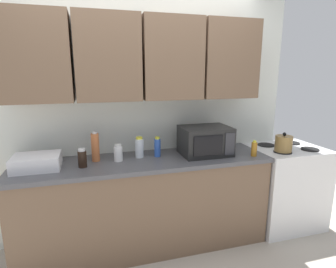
{
  "coord_description": "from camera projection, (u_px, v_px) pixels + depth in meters",
  "views": [
    {
      "loc": [
        -0.47,
        -2.72,
        1.7
      ],
      "look_at": [
        0.24,
        -0.25,
        1.12
      ],
      "focal_mm": 29.18,
      "sensor_mm": 36.0,
      "label": 1
    }
  ],
  "objects": [
    {
      "name": "bottle_blue_cleaner",
      "position": [
        157.0,
        147.0,
        2.65
      ],
      "size": [
        0.06,
        0.06,
        0.2
      ],
      "color": "#2D56B7",
      "rests_on": "counter_run"
    },
    {
      "name": "counter_run",
      "position": [
        146.0,
        203.0,
        2.68
      ],
      "size": [
        2.38,
        0.63,
        0.9
      ],
      "color": "brown",
      "rests_on": "ground_plane"
    },
    {
      "name": "bottle_white_jar",
      "position": [
        118.0,
        153.0,
        2.51
      ],
      "size": [
        0.08,
        0.08,
        0.16
      ],
      "color": "white",
      "rests_on": "counter_run"
    },
    {
      "name": "kettle",
      "position": [
        284.0,
        144.0,
        2.78
      ],
      "size": [
        0.17,
        0.17,
        0.2
      ],
      "color": "olive",
      "rests_on": "stove_range"
    },
    {
      "name": "microwave",
      "position": [
        205.0,
        141.0,
        2.71
      ],
      "size": [
        0.48,
        0.37,
        0.28
      ],
      "color": "black",
      "rests_on": "counter_run"
    },
    {
      "name": "bottle_spice_jar",
      "position": [
        95.0,
        147.0,
        2.5
      ],
      "size": [
        0.07,
        0.07,
        0.28
      ],
      "color": "#BC6638",
      "rests_on": "counter_run"
    },
    {
      "name": "bottle_clear_tall",
      "position": [
        139.0,
        148.0,
        2.62
      ],
      "size": [
        0.08,
        0.08,
        0.2
      ],
      "color": "silver",
      "rests_on": "counter_run"
    },
    {
      "name": "stove_range",
      "position": [
        283.0,
        186.0,
        3.08
      ],
      "size": [
        0.76,
        0.64,
        0.91
      ],
      "color": "silver",
      "rests_on": "ground_plane"
    },
    {
      "name": "dish_rack",
      "position": [
        37.0,
        162.0,
        2.31
      ],
      "size": [
        0.38,
        0.3,
        0.12
      ],
      "primitive_type": "cube",
      "color": "silver",
      "rests_on": "counter_run"
    },
    {
      "name": "wall_back_with_cabinets",
      "position": [
        139.0,
        86.0,
        2.65
      ],
      "size": [
        3.25,
        0.38,
        2.6
      ],
      "color": "silver",
      "rests_on": "ground_plane"
    },
    {
      "name": "bottle_amber_vinegar",
      "position": [
        254.0,
        149.0,
        2.66
      ],
      "size": [
        0.05,
        0.05,
        0.16
      ],
      "color": "#AD701E",
      "rests_on": "counter_run"
    },
    {
      "name": "bottle_soy_dark",
      "position": [
        82.0,
        158.0,
        2.35
      ],
      "size": [
        0.07,
        0.07,
        0.17
      ],
      "color": "black",
      "rests_on": "counter_run"
    }
  ]
}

